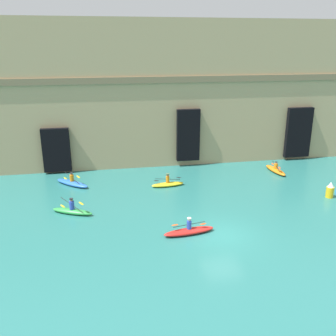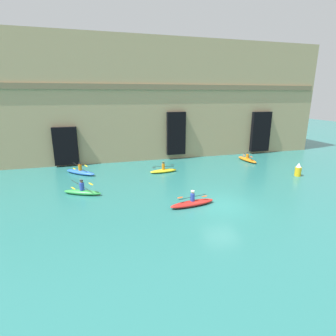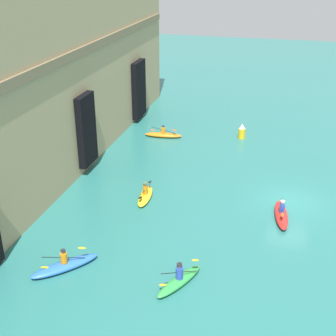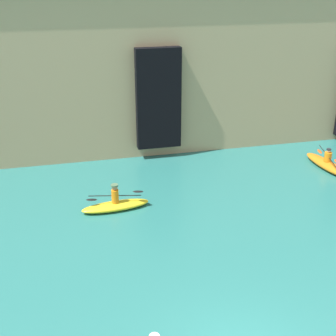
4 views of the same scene
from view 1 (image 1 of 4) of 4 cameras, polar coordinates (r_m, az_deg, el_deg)
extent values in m
plane|color=#28706B|center=(24.44, 8.36, -10.07)|extent=(120.00, 120.00, 0.00)
cube|color=tan|center=(38.87, 0.77, 11.54)|extent=(40.32, 6.33, 13.77)
cube|color=#79674A|center=(35.58, 1.80, 13.33)|extent=(39.51, 0.24, 0.59)
cube|color=black|center=(36.04, -16.63, 2.66)|extent=(2.49, 0.70, 4.07)
cube|color=black|center=(36.53, 3.06, 5.04)|extent=(2.24, 0.70, 5.04)
cube|color=black|center=(40.81, 19.19, 5.16)|extent=(2.66, 0.70, 5.12)
ellipsoid|color=green|center=(27.74, -14.37, -6.43)|extent=(3.08, 1.94, 0.37)
cylinder|color=#2D47B7|center=(27.54, -14.45, -5.51)|extent=(0.36, 0.36, 0.60)
sphere|color=#9E704C|center=(27.38, -14.52, -4.73)|extent=(0.21, 0.21, 0.21)
cylinder|color=#232328|center=(27.35, -14.53, -4.57)|extent=(0.27, 0.27, 0.06)
cylinder|color=black|center=(27.53, -14.45, -5.45)|extent=(1.60, 1.41, 0.75)
ellipsoid|color=yellow|center=(28.29, -15.75, -5.61)|extent=(0.44, 0.42, 0.19)
ellipsoid|color=yellow|center=(26.79, -13.09, -5.28)|extent=(0.44, 0.42, 0.19)
ellipsoid|color=orange|center=(36.77, 16.06, -0.32)|extent=(1.07, 3.21, 0.38)
cylinder|color=orange|center=(36.64, 16.12, 0.31)|extent=(0.36, 0.36, 0.46)
sphere|color=beige|center=(36.55, 16.16, 0.78)|extent=(0.18, 0.18, 0.18)
cylinder|color=#232328|center=(36.53, 16.17, 0.89)|extent=(0.23, 0.23, 0.06)
cylinder|color=black|center=(36.64, 16.12, 0.34)|extent=(0.37, 2.24, 0.35)
ellipsoid|color=#D84C19|center=(35.69, 16.62, 0.05)|extent=(0.24, 0.46, 0.11)
ellipsoid|color=#D84C19|center=(37.59, 15.65, 0.62)|extent=(0.24, 0.46, 0.11)
ellipsoid|color=blue|center=(33.12, -14.39, -2.25)|extent=(3.16, 2.98, 0.39)
cylinder|color=orange|center=(32.96, -14.45, -1.48)|extent=(0.34, 0.34, 0.56)
sphere|color=#9E704C|center=(32.83, -14.51, -0.86)|extent=(0.19, 0.19, 0.19)
cylinder|color=#232328|center=(32.81, -14.52, -0.74)|extent=(0.24, 0.24, 0.06)
cylinder|color=black|center=(32.95, -14.46, -1.43)|extent=(1.38, 1.66, 0.71)
ellipsoid|color=yellow|center=(33.78, -15.35, -1.55)|extent=(0.41, 0.45, 0.18)
ellipsoid|color=yellow|center=(32.12, -13.51, -1.31)|extent=(0.41, 0.45, 0.18)
ellipsoid|color=yellow|center=(31.90, -0.05, -2.51)|extent=(2.86, 1.01, 0.32)
cylinder|color=orange|center=(31.74, -0.05, -1.76)|extent=(0.30, 0.30, 0.57)
sphere|color=#9E704C|center=(31.60, -0.05, -1.08)|extent=(0.24, 0.24, 0.24)
cylinder|color=#4C6B4C|center=(31.57, -0.05, -0.91)|extent=(0.30, 0.30, 0.06)
cylinder|color=black|center=(31.73, -0.05, -1.71)|extent=(2.14, 0.09, 0.23)
ellipsoid|color=black|center=(31.64, -1.76, -1.95)|extent=(0.45, 0.19, 0.09)
ellipsoid|color=black|center=(31.85, 1.64, -1.48)|extent=(0.45, 0.19, 0.09)
ellipsoid|color=red|center=(24.25, 3.21, -9.61)|extent=(3.43, 1.17, 0.38)
cylinder|color=#2D47B7|center=(24.04, 3.23, -8.64)|extent=(0.30, 0.30, 0.54)
sphere|color=beige|center=(23.87, 3.25, -7.85)|extent=(0.21, 0.21, 0.21)
cylinder|color=silver|center=(23.83, 3.25, -7.66)|extent=(0.26, 0.26, 0.06)
cylinder|color=black|center=(24.03, 3.23, -8.59)|extent=(2.10, 0.15, 0.20)
ellipsoid|color=#D84C19|center=(24.32, 5.35, -8.48)|extent=(0.45, 0.20, 0.08)
ellipsoid|color=#D84C19|center=(23.76, 1.06, -8.68)|extent=(0.45, 0.20, 0.08)
cylinder|color=yellow|center=(32.19, 23.42, -3.40)|extent=(0.59, 0.59, 0.87)
cone|color=white|center=(31.97, 23.57, -2.32)|extent=(0.50, 0.50, 0.43)
camera|label=2|loc=(6.41, -19.85, -22.08)|focal=28.00mm
camera|label=3|loc=(29.00, -56.49, 16.43)|focal=50.00mm
camera|label=4|loc=(13.00, 5.33, 8.16)|focal=50.00mm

